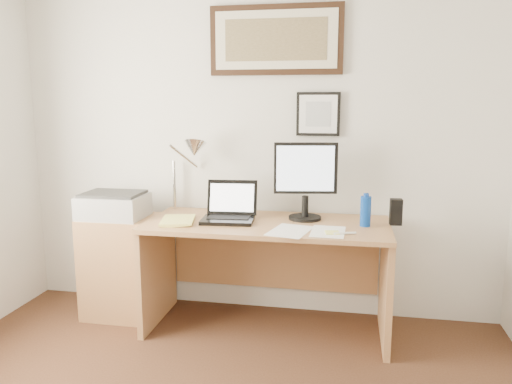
% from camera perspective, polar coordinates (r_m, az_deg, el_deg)
% --- Properties ---
extents(wall_back, '(3.50, 0.02, 2.50)m').
position_cam_1_polar(wall_back, '(3.60, -0.12, 5.76)').
color(wall_back, silver).
rests_on(wall_back, ground).
extents(side_cabinet, '(0.50, 0.40, 0.73)m').
position_cam_1_polar(side_cabinet, '(3.77, -15.08, -8.16)').
color(side_cabinet, '#9F6D42').
rests_on(side_cabinet, floor).
extents(water_bottle, '(0.07, 0.07, 0.19)m').
position_cam_1_polar(water_bottle, '(3.25, 12.41, -2.17)').
color(water_bottle, '#0B3999').
rests_on(water_bottle, desk).
extents(bottle_cap, '(0.03, 0.03, 0.02)m').
position_cam_1_polar(bottle_cap, '(3.23, 12.48, -0.32)').
color(bottle_cap, '#0B3999').
rests_on(bottle_cap, water_bottle).
extents(speaker, '(0.08, 0.07, 0.17)m').
position_cam_1_polar(speaker, '(3.34, 15.70, -2.20)').
color(speaker, black).
rests_on(speaker, desk).
extents(paper_sheet_a, '(0.29, 0.36, 0.00)m').
position_cam_1_polar(paper_sheet_a, '(3.09, 3.90, -4.45)').
color(paper_sheet_a, white).
rests_on(paper_sheet_a, desk).
extents(paper_sheet_b, '(0.21, 0.30, 0.00)m').
position_cam_1_polar(paper_sheet_b, '(3.08, 8.22, -4.50)').
color(paper_sheet_b, white).
rests_on(paper_sheet_b, desk).
extents(sticky_pad, '(0.09, 0.09, 0.01)m').
position_cam_1_polar(sticky_pad, '(3.05, 8.70, -4.60)').
color(sticky_pad, '#F2F473').
rests_on(sticky_pad, desk).
extents(marker_pen, '(0.14, 0.06, 0.02)m').
position_cam_1_polar(marker_pen, '(3.04, 10.11, -4.68)').
color(marker_pen, white).
rests_on(marker_pen, desk).
extents(book, '(0.27, 0.33, 0.02)m').
position_cam_1_polar(book, '(3.35, -10.73, -3.25)').
color(book, '#ECE86F').
rests_on(book, desk).
extents(desk, '(1.60, 0.70, 0.75)m').
position_cam_1_polar(desk, '(3.44, 1.47, -6.96)').
color(desk, '#9F6D42').
rests_on(desk, floor).
extents(laptop, '(0.36, 0.32, 0.26)m').
position_cam_1_polar(laptop, '(3.34, -3.06, -2.28)').
color(laptop, black).
rests_on(laptop, desk).
extents(lcd_monitor, '(0.42, 0.22, 0.52)m').
position_cam_1_polar(lcd_monitor, '(3.34, 5.67, 1.71)').
color(lcd_monitor, black).
rests_on(lcd_monitor, desk).
extents(printer, '(0.44, 0.34, 0.18)m').
position_cam_1_polar(printer, '(3.65, -15.97, -1.45)').
color(printer, '#A8A8AB').
rests_on(printer, side_cabinet).
extents(desk_lamp, '(0.29, 0.27, 0.53)m').
position_cam_1_polar(desk_lamp, '(3.53, -7.25, 4.56)').
color(desk_lamp, silver).
rests_on(desk_lamp, desk).
extents(picture_large, '(0.92, 0.04, 0.47)m').
position_cam_1_polar(picture_large, '(3.56, 2.27, 16.98)').
color(picture_large, black).
rests_on(picture_large, wall_back).
extents(picture_small, '(0.30, 0.03, 0.30)m').
position_cam_1_polar(picture_small, '(3.51, 7.12, 8.83)').
color(picture_small, black).
rests_on(picture_small, wall_back).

